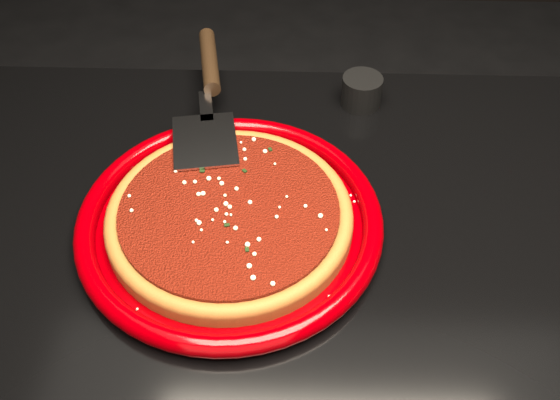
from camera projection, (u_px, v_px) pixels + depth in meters
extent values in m
cylinder|color=#6F0002|center=(230.00, 220.00, 0.76)|extent=(0.48, 0.48, 0.03)
cylinder|color=brown|center=(230.00, 218.00, 0.76)|extent=(0.39, 0.39, 0.01)
torus|color=brown|center=(229.00, 214.00, 0.75)|extent=(0.39, 0.39, 0.02)
cylinder|color=maroon|center=(229.00, 211.00, 0.75)|extent=(0.34, 0.34, 0.01)
cylinder|color=black|center=(362.00, 91.00, 0.92)|extent=(0.07, 0.07, 0.05)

